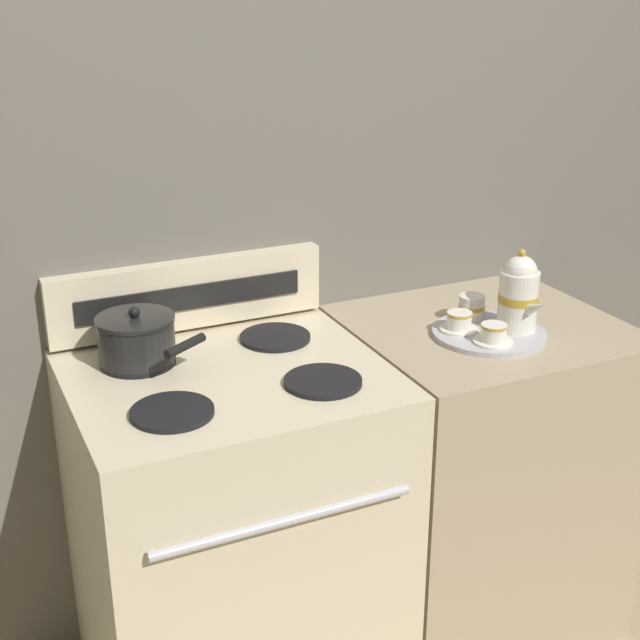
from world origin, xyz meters
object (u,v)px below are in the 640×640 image
(teapot, at_px, (519,293))
(creamer_jug, at_px, (472,307))
(saucepan, at_px, (137,338))
(teacup_right, at_px, (494,334))
(serving_tray, at_px, (489,333))
(stove, at_px, (235,536))
(teacup_left, at_px, (459,321))

(teapot, xyz_separation_m, creamer_jug, (-0.06, 0.12, -0.07))
(saucepan, xyz_separation_m, teacup_right, (0.84, -0.28, -0.03))
(serving_tray, relative_size, teacup_right, 2.92)
(stove, distance_m, teapot, 0.97)
(teapot, distance_m, teacup_right, 0.14)
(teacup_right, bearing_deg, stove, 168.27)
(teacup_right, bearing_deg, serving_tray, 62.05)
(serving_tray, bearing_deg, creamer_jug, 83.84)
(serving_tray, bearing_deg, teapot, -15.00)
(creamer_jug, bearing_deg, teapot, -63.15)
(saucepan, height_order, teacup_right, saucepan)
(teacup_right, bearing_deg, saucepan, 161.49)
(stove, distance_m, teacup_right, 0.84)
(stove, bearing_deg, teapot, -6.50)
(stove, bearing_deg, teacup_left, -2.64)
(serving_tray, height_order, teapot, teapot)
(creamer_jug, bearing_deg, saucepan, 172.82)
(teacup_left, bearing_deg, teapot, -22.68)
(saucepan, distance_m, teacup_right, 0.89)
(stove, relative_size, creamer_jug, 13.00)
(saucepan, relative_size, teacup_left, 2.65)
(stove, relative_size, teacup_right, 9.22)
(serving_tray, height_order, creamer_jug, creamer_jug)
(teacup_left, bearing_deg, creamer_jug, 37.55)
(stove, xyz_separation_m, teacup_right, (0.66, -0.14, 0.50))
(saucepan, xyz_separation_m, teacup_left, (0.81, -0.17, -0.03))
(teacup_right, relative_size, creamer_jug, 1.41)
(stove, relative_size, serving_tray, 3.15)
(teapot, distance_m, teacup_left, 0.17)
(serving_tray, relative_size, teapot, 1.36)
(stove, height_order, teapot, teapot)
(teacup_left, relative_size, creamer_jug, 1.41)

